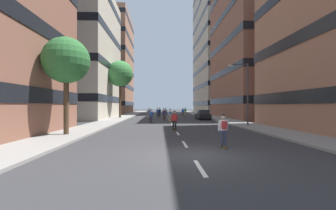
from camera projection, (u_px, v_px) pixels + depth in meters
name	position (u px, v px, depth m)	size (l,w,h in m)	color
ground_plane	(168.00, 118.00, 41.52)	(188.36, 188.36, 0.00)	#333335
sidewalk_left	(125.00, 116.00, 45.15)	(3.25, 86.33, 0.14)	gray
sidewalk_right	(208.00, 116.00, 45.74)	(3.25, 86.33, 0.14)	gray
lane_markings	(167.00, 117.00, 43.13)	(0.16, 72.20, 0.01)	silver
building_left_mid	(73.00, 54.00, 40.00)	(13.57, 18.23, 21.99)	#BCB29E
building_left_far	(106.00, 64.00, 64.48)	(13.57, 18.03, 27.22)	#9E6B51
building_right_mid	(260.00, 47.00, 41.18)	(13.57, 20.28, 25.07)	brown
building_right_far	(223.00, 48.00, 65.68)	(13.57, 24.06, 37.27)	#BCB29E
parked_car_near	(203.00, 115.00, 36.14)	(1.82, 4.40, 1.52)	black
street_tree_near	(66.00, 61.00, 16.61)	(3.32, 3.32, 6.99)	#4C3823
street_tree_mid	(120.00, 74.00, 39.09)	(4.39, 4.39, 9.66)	#4C3823
streetlamp_right	(244.00, 87.00, 24.25)	(2.13, 0.30, 6.50)	#3F3F44
skater_0	(183.00, 111.00, 46.29)	(0.56, 0.92, 1.78)	brown
skater_1	(170.00, 114.00, 30.66)	(0.56, 0.92, 1.78)	brown
skater_2	(151.00, 115.00, 29.11)	(0.55, 0.91, 1.78)	brown
skater_3	(158.00, 112.00, 42.43)	(0.55, 0.92, 1.78)	brown
skater_4	(224.00, 128.00, 12.09)	(0.53, 0.90, 1.78)	brown
skater_5	(185.00, 111.00, 51.03)	(0.55, 0.92, 1.78)	brown
skater_6	(166.00, 112.00, 40.43)	(0.54, 0.90, 1.78)	brown
skater_7	(175.00, 120.00, 19.71)	(0.56, 0.92, 1.78)	brown
skater_8	(149.00, 112.00, 39.90)	(0.55, 0.91, 1.78)	brown
skater_9	(164.00, 113.00, 35.72)	(0.54, 0.91, 1.78)	brown
skater_10	(160.00, 112.00, 44.66)	(0.53, 0.90, 1.78)	brown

